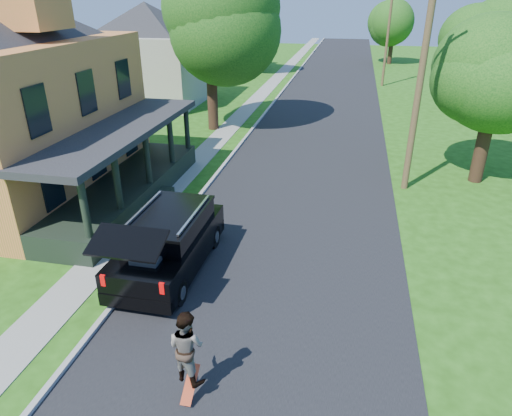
% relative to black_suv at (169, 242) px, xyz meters
% --- Properties ---
extents(ground, '(140.00, 140.00, 0.00)m').
position_rel_black_suv_xyz_m(ground, '(3.20, -1.50, -0.95)').
color(ground, '#214D0F').
rests_on(ground, ground).
extents(street, '(8.00, 120.00, 0.02)m').
position_rel_black_suv_xyz_m(street, '(3.20, 18.50, -0.95)').
color(street, black).
rests_on(street, ground).
extents(curb, '(0.15, 120.00, 0.12)m').
position_rel_black_suv_xyz_m(curb, '(-0.85, 18.50, -0.95)').
color(curb, '#989893').
rests_on(curb, ground).
extents(sidewalk, '(1.30, 120.00, 0.03)m').
position_rel_black_suv_xyz_m(sidewalk, '(-2.40, 18.50, -0.95)').
color(sidewalk, gray).
rests_on(sidewalk, ground).
extents(front_walk, '(6.50, 1.20, 0.03)m').
position_rel_black_suv_xyz_m(front_walk, '(-6.30, 4.50, -0.95)').
color(front_walk, gray).
rests_on(front_walk, ground).
extents(neighbor_house_mid, '(12.78, 12.78, 8.30)m').
position_rel_black_suv_xyz_m(neighbor_house_mid, '(-10.30, 22.50, 3.24)').
color(neighbor_house_mid, '#AFAB9B').
rests_on(neighbor_house_mid, ground).
extents(neighbor_house_far, '(12.78, 12.78, 8.30)m').
position_rel_black_suv_xyz_m(neighbor_house_far, '(-10.30, 38.50, 3.24)').
color(neighbor_house_far, '#AFAB9B').
rests_on(neighbor_house_far, ground).
extents(black_suv, '(2.11, 5.36, 2.49)m').
position_rel_black_suv_xyz_m(black_suv, '(0.00, 0.00, 0.00)').
color(black_suv, black).
rests_on(black_suv, ground).
extents(skateboarder, '(1.00, 0.90, 1.69)m').
position_rel_black_suv_xyz_m(skateboarder, '(2.20, -4.50, 0.31)').
color(skateboarder, black).
rests_on(skateboarder, ground).
extents(skateboard, '(0.29, 0.64, 0.72)m').
position_rel_black_suv_xyz_m(skateboard, '(2.30, -4.71, -0.53)').
color(skateboard, red).
rests_on(skateboard, ground).
extents(tree_left_mid, '(8.48, 8.65, 10.43)m').
position_rel_black_suv_xyz_m(tree_left_mid, '(-3.34, 15.81, 5.82)').
color(tree_left_mid, black).
rests_on(tree_left_mid, ground).
extents(tree_left_far, '(5.75, 5.64, 8.66)m').
position_rel_black_suv_xyz_m(tree_left_far, '(-6.05, 37.30, 4.62)').
color(tree_left_far, black).
rests_on(tree_left_far, ground).
extents(tree_right_near, '(6.06, 6.11, 8.13)m').
position_rel_black_suv_xyz_m(tree_right_near, '(10.91, 9.83, 4.26)').
color(tree_right_near, black).
rests_on(tree_right_near, ground).
extents(tree_right_mid, '(6.82, 7.02, 8.51)m').
position_rel_black_suv_xyz_m(tree_right_mid, '(14.13, 25.11, 4.62)').
color(tree_right_mid, black).
rests_on(tree_right_mid, ground).
extents(tree_right_far, '(5.51, 5.61, 7.07)m').
position_rel_black_suv_xyz_m(tree_right_far, '(9.04, 47.47, 3.58)').
color(tree_right_far, black).
rests_on(tree_right_far, ground).
extents(utility_pole_near, '(1.73, 0.30, 9.01)m').
position_rel_black_suv_xyz_m(utility_pole_near, '(7.70, 8.25, 3.71)').
color(utility_pole_near, '#4A3622').
rests_on(utility_pole_near, ground).
extents(utility_pole_far, '(1.41, 0.59, 8.54)m').
position_rel_black_suv_xyz_m(utility_pole_far, '(7.70, 32.87, 3.45)').
color(utility_pole_far, '#4A3622').
rests_on(utility_pole_far, ground).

